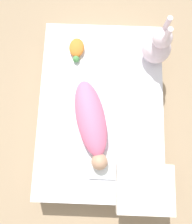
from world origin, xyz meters
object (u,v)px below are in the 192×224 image
Objects in this scene: swaddled_baby at (91,121)px; bunny_plush at (158,47)px; turtle_plush at (77,49)px; pillow at (145,189)px.

bunny_plush reaches higher than swaddled_baby.
turtle_plush is (-0.02, -0.56, -0.11)m from bunny_plush.
turtle_plush is at bearing -153.00° from pillow.
pillow is at bearing -4.66° from bunny_plush.
bunny_plush is (-0.52, 0.43, 0.06)m from swaddled_baby.
bunny_plush is 2.15× the size of turtle_plush.
bunny_plush is at bearing 175.34° from pillow.
swaddled_baby is at bearing -139.45° from pillow.
swaddled_baby reaches higher than pillow.
pillow is at bearing 26.72° from swaddled_baby.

